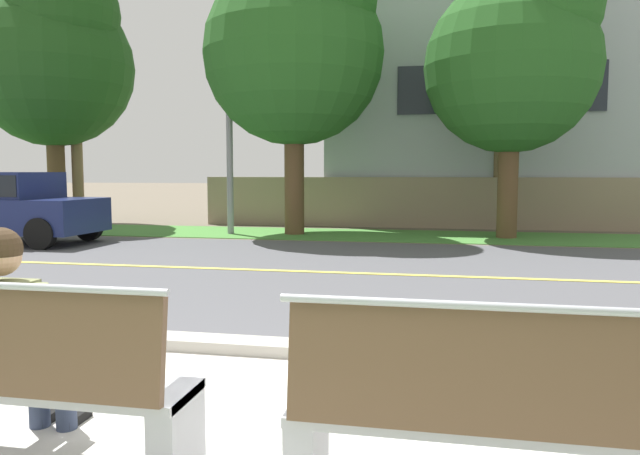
# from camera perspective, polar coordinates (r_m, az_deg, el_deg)

# --- Properties ---
(ground_plane) EXTENTS (140.00, 140.00, 0.00)m
(ground_plane) POSITION_cam_1_polar(r_m,az_deg,el_deg) (10.59, 6.15, -3.10)
(ground_plane) COLOR #665B4C
(curb_edge) EXTENTS (44.00, 0.30, 0.11)m
(curb_edge) POSITION_cam_1_polar(r_m,az_deg,el_deg) (5.10, 0.22, -11.63)
(curb_edge) COLOR #ADA89E
(curb_edge) RESTS_ON ground_plane
(street_asphalt) EXTENTS (52.00, 8.00, 0.01)m
(street_asphalt) POSITION_cam_1_polar(r_m,az_deg,el_deg) (9.12, 5.28, -4.43)
(street_asphalt) COLOR #515156
(street_asphalt) RESTS_ON ground_plane
(road_centre_line) EXTENTS (48.00, 0.14, 0.01)m
(road_centre_line) POSITION_cam_1_polar(r_m,az_deg,el_deg) (9.12, 5.29, -4.40)
(road_centre_line) COLOR #E0CC4C
(road_centre_line) RESTS_ON ground_plane
(far_verge_grass) EXTENTS (48.00, 2.80, 0.02)m
(far_verge_grass) POSITION_cam_1_polar(r_m,az_deg,el_deg) (14.63, 7.61, -0.77)
(far_verge_grass) COLOR #478438
(far_verge_grass) RESTS_ON ground_plane
(bench_left) EXTENTS (1.72, 0.48, 1.01)m
(bench_left) POSITION_cam_1_polar(r_m,az_deg,el_deg) (3.53, -26.04, -13.22)
(bench_left) COLOR #9EA0A8
(bench_left) RESTS_ON ground_plane
(bench_right) EXTENTS (1.72, 0.48, 1.01)m
(bench_right) POSITION_cam_1_polar(r_m,az_deg,el_deg) (2.86, 14.82, -17.23)
(bench_right) COLOR #9EA0A8
(bench_right) RESTS_ON ground_plane
(seated_person_olive) EXTENTS (0.52, 0.68, 1.25)m
(seated_person_olive) POSITION_cam_1_polar(r_m,az_deg,el_deg) (3.70, -26.88, -8.76)
(seated_person_olive) COLOR #333D56
(seated_person_olive) RESTS_ON ground_plane
(streetlamp) EXTENTS (0.24, 2.10, 6.69)m
(streetlamp) POSITION_cam_1_polar(r_m,az_deg,el_deg) (15.39, -8.40, 13.85)
(streetlamp) COLOR gray
(streetlamp) RESTS_ON ground_plane
(shade_tree_far_left) EXTENTS (4.54, 4.54, 7.50)m
(shade_tree_far_left) POSITION_cam_1_polar(r_m,az_deg,el_deg) (19.18, -23.93, 14.84)
(shade_tree_far_left) COLOR brown
(shade_tree_far_left) RESTS_ON ground_plane
(shade_tree_left) EXTENTS (4.37, 4.37, 7.21)m
(shade_tree_left) POSITION_cam_1_polar(r_m,az_deg,el_deg) (15.03, -2.05, 17.38)
(shade_tree_left) COLOR brown
(shade_tree_left) RESTS_ON ground_plane
(shade_tree_centre) EXTENTS (3.94, 3.94, 6.51)m
(shade_tree_centre) POSITION_cam_1_polar(r_m,az_deg,el_deg) (14.79, 18.27, 15.49)
(shade_tree_centre) COLOR brown
(shade_tree_centre) RESTS_ON ground_plane
(garden_wall) EXTENTS (13.00, 0.36, 1.40)m
(garden_wall) POSITION_cam_1_polar(r_m,az_deg,el_deg) (16.86, 10.58, 2.34)
(garden_wall) COLOR gray
(garden_wall) RESTS_ON ground_plane
(house_across_street) EXTENTS (10.26, 6.91, 7.44)m
(house_across_street) POSITION_cam_1_polar(r_m,az_deg,el_deg) (20.22, 15.81, 11.41)
(house_across_street) COLOR #A3ADB2
(house_across_street) RESTS_ON ground_plane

